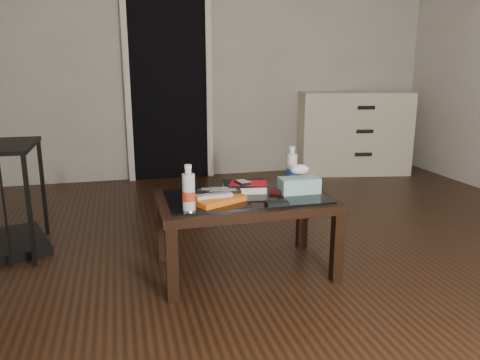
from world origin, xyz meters
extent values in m
plane|color=black|center=(0.00, 0.00, 0.00)|extent=(5.00, 5.00, 0.00)
plane|color=beige|center=(0.00, 2.50, 1.35)|extent=(5.00, 0.00, 5.00)
cube|color=black|center=(-0.40, 2.47, 1.00)|extent=(0.80, 0.05, 2.00)
cube|color=silver|center=(-0.82, 2.44, 1.00)|extent=(0.06, 0.04, 2.04)
cube|color=silver|center=(0.02, 2.44, 1.00)|extent=(0.06, 0.04, 2.04)
cube|color=black|center=(-0.71, -0.26, 0.20)|extent=(0.06, 0.06, 0.40)
cube|color=black|center=(0.21, -0.26, 0.20)|extent=(0.06, 0.06, 0.40)
cube|color=black|center=(-0.71, 0.26, 0.20)|extent=(0.06, 0.06, 0.40)
cube|color=black|center=(0.21, 0.26, 0.20)|extent=(0.06, 0.06, 0.40)
cube|color=black|center=(-0.25, 0.00, 0.43)|extent=(1.00, 0.60, 0.05)
cube|color=black|center=(-0.25, 0.00, 0.46)|extent=(0.90, 0.50, 0.01)
cube|color=beige|center=(1.61, 2.23, 0.45)|extent=(1.27, 0.72, 0.90)
cylinder|color=black|center=(1.61, 1.97, 0.25)|extent=(0.18, 0.07, 0.04)
cylinder|color=black|center=(1.61, 1.97, 0.50)|extent=(0.18, 0.07, 0.04)
cylinder|color=black|center=(1.61, 1.97, 0.75)|extent=(0.18, 0.07, 0.04)
cube|color=black|center=(-1.47, 0.38, 0.35)|extent=(0.03, 0.03, 0.70)
cube|color=black|center=(-1.47, 0.94, 0.35)|extent=(0.03, 0.03, 0.70)
cube|color=orange|center=(-0.44, -0.07, 0.48)|extent=(0.34, 0.31, 0.03)
cube|color=#B0B0B5|center=(-0.45, -0.09, 0.50)|extent=(0.20, 0.07, 0.02)
cube|color=black|center=(-0.39, -0.03, 0.50)|extent=(0.20, 0.07, 0.02)
cube|color=black|center=(-0.42, 0.02, 0.50)|extent=(0.20, 0.06, 0.02)
cube|color=black|center=(-0.23, 0.11, 0.48)|extent=(0.28, 0.23, 0.05)
cube|color=#B30B19|center=(-0.21, 0.10, 0.51)|extent=(0.23, 0.20, 0.01)
cube|color=black|center=(-0.24, 0.08, 0.52)|extent=(0.08, 0.11, 0.02)
cube|color=black|center=(-0.06, 0.00, 0.47)|extent=(0.10, 0.08, 0.02)
cube|color=black|center=(-0.13, -0.22, 0.47)|extent=(0.12, 0.08, 0.02)
cylinder|color=silver|center=(-0.60, -0.18, 0.58)|extent=(0.08, 0.08, 0.24)
cylinder|color=silver|center=(0.11, 0.20, 0.58)|extent=(0.08, 0.08, 0.24)
cube|color=teal|center=(0.07, -0.02, 0.51)|extent=(0.23, 0.12, 0.09)
camera|label=1|loc=(-0.93, -2.49, 1.19)|focal=35.00mm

